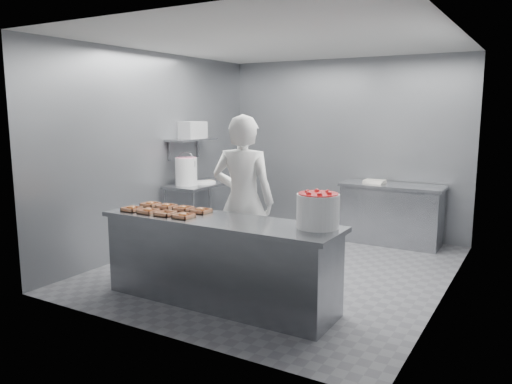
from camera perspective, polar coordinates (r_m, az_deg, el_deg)
floor at (r=6.47m, az=2.65°, el=-8.61°), size 4.50×4.50×0.00m
ceiling at (r=6.20m, az=2.86°, el=16.80°), size 4.50×4.50×0.00m
wall_back at (r=8.23m, az=10.06°, el=5.09°), size 4.00×0.04×2.80m
wall_left at (r=7.32m, az=-11.30°, el=4.53°), size 0.04×4.50×2.80m
wall_right at (r=5.55m, az=21.39°, el=2.54°), size 0.04×4.50×2.80m
service_counter at (r=5.23m, az=-4.27°, el=-7.84°), size 2.60×0.70×0.90m
prep_table at (r=7.67m, az=-6.17°, el=-1.21°), size 0.60×1.20×0.90m
back_counter at (r=7.76m, az=15.19°, el=-2.42°), size 1.50×0.60×0.90m
wall_shelf at (r=7.66m, az=-7.33°, el=5.97°), size 0.35×0.90×0.03m
tray_0 at (r=5.66m, az=-14.01°, el=-1.87°), size 0.19×0.18×0.06m
tray_1 at (r=5.49m, az=-12.21°, el=-2.13°), size 0.19×0.18×0.06m
tray_2 at (r=5.33m, az=-10.28°, el=-2.44°), size 0.19×0.18×0.04m
tray_3 at (r=5.19m, az=-8.29°, el=-2.70°), size 0.19×0.18×0.06m
tray_4 at (r=5.87m, az=-11.96°, el=-1.38°), size 0.19×0.18×0.06m
tray_5 at (r=5.71m, az=-10.18°, el=-1.62°), size 0.19×0.18×0.06m
tray_6 at (r=5.56m, az=-8.29°, el=-1.87°), size 0.19×0.18×0.06m
tray_7 at (r=5.42m, az=-6.31°, el=-2.13°), size 0.19×0.18×0.06m
worker at (r=5.63m, az=-1.48°, el=-1.09°), size 0.80×0.63×1.95m
strawberry_tub at (r=4.72m, az=7.09°, el=-1.99°), size 0.40×0.40×0.33m
glaze_bucket at (r=7.39m, az=-7.98°, el=2.42°), size 0.34×0.32×0.49m
bucket_lid at (r=7.55m, az=-5.93°, el=1.09°), size 0.44×0.44×0.03m
rag at (r=7.76m, az=-5.37°, el=1.29°), size 0.15×0.14×0.02m
appliance at (r=7.67m, az=-7.26°, el=7.04°), size 0.36×0.39×0.26m
paper_stack at (r=7.76m, az=13.41°, el=1.18°), size 0.32×0.25×0.05m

